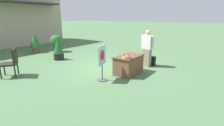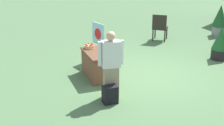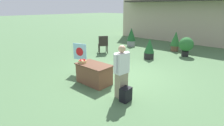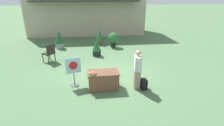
{
  "view_description": "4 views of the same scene",
  "coord_description": "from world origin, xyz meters",
  "px_view_note": "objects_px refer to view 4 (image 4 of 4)",
  "views": [
    {
      "loc": [
        -6.16,
        -4.58,
        2.21
      ],
      "look_at": [
        -0.88,
        -0.84,
        0.47
      ],
      "focal_mm": 28.0,
      "sensor_mm": 36.0,
      "label": 1
    },
    {
      "loc": [
        7.4,
        -3.75,
        3.29
      ],
      "look_at": [
        0.19,
        -1.12,
        0.57
      ],
      "focal_mm": 50.0,
      "sensor_mm": 36.0,
      "label": 2
    },
    {
      "loc": [
        3.98,
        -5.29,
        2.66
      ],
      "look_at": [
        0.18,
        -0.94,
        0.81
      ],
      "focal_mm": 28.0,
      "sensor_mm": 36.0,
      "label": 3
    },
    {
      "loc": [
        -0.81,
        -7.72,
        3.65
      ],
      "look_at": [
        0.02,
        -0.95,
        0.96
      ],
      "focal_mm": 28.0,
      "sensor_mm": 36.0,
      "label": 4
    }
  ],
  "objects_px": {
    "potted_plant_far_left": "(97,47)",
    "display_table": "(103,80)",
    "potted_plant_near_right": "(113,39)",
    "potted_plant_near_left": "(59,39)",
    "patio_chair": "(49,52)",
    "backpack": "(144,84)",
    "poster_board": "(74,70)",
    "apple_basket": "(92,73)",
    "potted_plant_far_right": "(100,36)",
    "person_visitor": "(137,69)"
  },
  "relations": [
    {
      "from": "person_visitor",
      "to": "potted_plant_far_left",
      "type": "xyz_separation_m",
      "value": [
        -1.49,
        4.29,
        -0.28
      ]
    },
    {
      "from": "backpack",
      "to": "apple_basket",
      "type": "bearing_deg",
      "value": 176.73
    },
    {
      "from": "patio_chair",
      "to": "potted_plant_near_left",
      "type": "bearing_deg",
      "value": -54.47
    },
    {
      "from": "apple_basket",
      "to": "potted_plant_far_right",
      "type": "bearing_deg",
      "value": 84.57
    },
    {
      "from": "display_table",
      "to": "backpack",
      "type": "relative_size",
      "value": 3.05
    },
    {
      "from": "patio_chair",
      "to": "potted_plant_near_left",
      "type": "xyz_separation_m",
      "value": [
        0.14,
        2.72,
        0.09
      ]
    },
    {
      "from": "display_table",
      "to": "patio_chair",
      "type": "distance_m",
      "value": 4.42
    },
    {
      "from": "person_visitor",
      "to": "patio_chair",
      "type": "distance_m",
      "value": 5.5
    },
    {
      "from": "person_visitor",
      "to": "potted_plant_far_left",
      "type": "relative_size",
      "value": 1.49
    },
    {
      "from": "backpack",
      "to": "person_visitor",
      "type": "bearing_deg",
      "value": 155.9
    },
    {
      "from": "apple_basket",
      "to": "potted_plant_far_left",
      "type": "bearing_deg",
      "value": 85.71
    },
    {
      "from": "potted_plant_near_left",
      "to": "backpack",
      "type": "bearing_deg",
      "value": -55.94
    },
    {
      "from": "potted_plant_near_right",
      "to": "potted_plant_near_left",
      "type": "xyz_separation_m",
      "value": [
        -3.85,
        0.17,
        0.04
      ]
    },
    {
      "from": "apple_basket",
      "to": "potted_plant_far_left",
      "type": "distance_m",
      "value": 4.31
    },
    {
      "from": "person_visitor",
      "to": "potted_plant_near_right",
      "type": "distance_m",
      "value": 6.11
    },
    {
      "from": "person_visitor",
      "to": "potted_plant_near_left",
      "type": "xyz_separation_m",
      "value": [
        -4.06,
        6.27,
        -0.15
      ]
    },
    {
      "from": "person_visitor",
      "to": "potted_plant_far_left",
      "type": "distance_m",
      "value": 4.55
    },
    {
      "from": "apple_basket",
      "to": "poster_board",
      "type": "xyz_separation_m",
      "value": [
        -0.78,
        0.52,
        -0.09
      ]
    },
    {
      "from": "potted_plant_far_right",
      "to": "person_visitor",
      "type": "bearing_deg",
      "value": -80.57
    },
    {
      "from": "potted_plant_far_right",
      "to": "potted_plant_far_left",
      "type": "relative_size",
      "value": 1.12
    },
    {
      "from": "person_visitor",
      "to": "display_table",
      "type": "bearing_deg",
      "value": 0.0
    },
    {
      "from": "display_table",
      "to": "apple_basket",
      "type": "height_order",
      "value": "apple_basket"
    },
    {
      "from": "potted_plant_far_left",
      "to": "potted_plant_near_right",
      "type": "xyz_separation_m",
      "value": [
        1.28,
        1.82,
        0.09
      ]
    },
    {
      "from": "potted_plant_far_right",
      "to": "potted_plant_near_left",
      "type": "height_order",
      "value": "potted_plant_near_left"
    },
    {
      "from": "poster_board",
      "to": "patio_chair",
      "type": "distance_m",
      "value": 3.43
    },
    {
      "from": "poster_board",
      "to": "potted_plant_far_right",
      "type": "bearing_deg",
      "value": 151.41
    },
    {
      "from": "potted_plant_far_left",
      "to": "display_table",
      "type": "bearing_deg",
      "value": -88.4
    },
    {
      "from": "display_table",
      "to": "patio_chair",
      "type": "xyz_separation_m",
      "value": [
        -2.82,
        3.4,
        0.22
      ]
    },
    {
      "from": "poster_board",
      "to": "potted_plant_far_left",
      "type": "height_order",
      "value": "poster_board"
    },
    {
      "from": "potted_plant_far_left",
      "to": "potted_plant_near_right",
      "type": "height_order",
      "value": "potted_plant_far_left"
    },
    {
      "from": "display_table",
      "to": "potted_plant_near_right",
      "type": "distance_m",
      "value": 6.07
    },
    {
      "from": "display_table",
      "to": "potted_plant_near_left",
      "type": "height_order",
      "value": "potted_plant_near_left"
    },
    {
      "from": "person_visitor",
      "to": "backpack",
      "type": "height_order",
      "value": "person_visitor"
    },
    {
      "from": "apple_basket",
      "to": "person_visitor",
      "type": "height_order",
      "value": "person_visitor"
    },
    {
      "from": "potted_plant_far_right",
      "to": "poster_board",
      "type": "bearing_deg",
      "value": -102.65
    },
    {
      "from": "patio_chair",
      "to": "potted_plant_far_right",
      "type": "xyz_separation_m",
      "value": [
        3.04,
        3.38,
        0.09
      ]
    },
    {
      "from": "apple_basket",
      "to": "potted_plant_near_right",
      "type": "relative_size",
      "value": 0.27
    },
    {
      "from": "potted_plant_near_right",
      "to": "potted_plant_near_left",
      "type": "height_order",
      "value": "potted_plant_near_left"
    },
    {
      "from": "apple_basket",
      "to": "potted_plant_near_right",
      "type": "xyz_separation_m",
      "value": [
        1.6,
        6.1,
        -0.14
      ]
    },
    {
      "from": "potted_plant_near_right",
      "to": "potted_plant_near_left",
      "type": "bearing_deg",
      "value": 177.5
    },
    {
      "from": "potted_plant_far_right",
      "to": "potted_plant_far_left",
      "type": "height_order",
      "value": "potted_plant_far_right"
    },
    {
      "from": "display_table",
      "to": "potted_plant_far_right",
      "type": "relative_size",
      "value": 1.05
    },
    {
      "from": "potted_plant_near_right",
      "to": "display_table",
      "type": "bearing_deg",
      "value": -101.11
    },
    {
      "from": "patio_chair",
      "to": "backpack",
      "type": "bearing_deg",
      "value": 178.92
    },
    {
      "from": "backpack",
      "to": "potted_plant_far_left",
      "type": "xyz_separation_m",
      "value": [
        -1.75,
        4.41,
        0.34
      ]
    },
    {
      "from": "potted_plant_near_right",
      "to": "potted_plant_near_left",
      "type": "relative_size",
      "value": 0.84
    },
    {
      "from": "patio_chair",
      "to": "poster_board",
      "type": "bearing_deg",
      "value": 156.26
    },
    {
      "from": "apple_basket",
      "to": "poster_board",
      "type": "distance_m",
      "value": 0.94
    },
    {
      "from": "display_table",
      "to": "person_visitor",
      "type": "bearing_deg",
      "value": -6.4
    },
    {
      "from": "display_table",
      "to": "poster_board",
      "type": "xyz_separation_m",
      "value": [
        -1.22,
        0.36,
        0.33
      ]
    }
  ]
}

